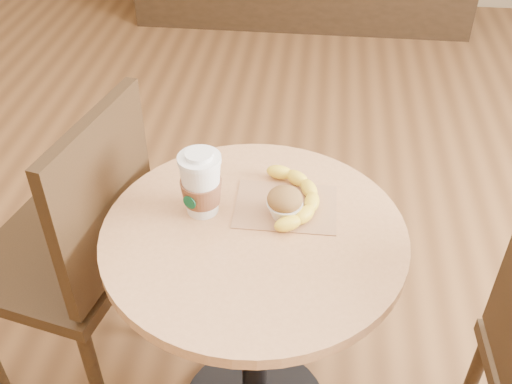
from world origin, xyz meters
TOP-DOWN VIEW (x-y plane):
  - cafe_table at (0.02, 0.12)m, footprint 0.70×0.70m
  - chair_left at (-0.48, 0.22)m, footprint 0.51×0.51m
  - kraft_bag at (0.09, 0.21)m, footprint 0.24×0.18m
  - coffee_cup at (-0.11, 0.17)m, footprint 0.10×0.10m
  - muffin at (0.09, 0.17)m, footprint 0.08×0.08m
  - banana at (0.10, 0.22)m, footprint 0.18×0.27m

SIDE VIEW (x-z plane):
  - cafe_table at x=0.02m, z-range 0.16..0.91m
  - chair_left at x=-0.48m, z-range 0.05..1.02m
  - kraft_bag at x=0.09m, z-range 0.75..0.75m
  - banana at x=0.10m, z-range 0.75..0.79m
  - muffin at x=0.09m, z-range 0.75..0.83m
  - coffee_cup at x=-0.11m, z-range 0.74..0.91m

